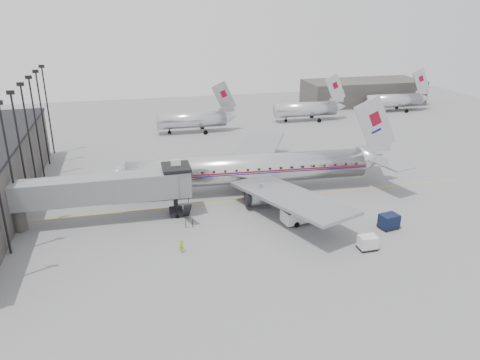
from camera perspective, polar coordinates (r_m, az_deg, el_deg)
The scene contains 13 objects.
ground at distance 57.80m, azimuth 1.85°, elevation -4.79°, with size 160.00×160.00×0.00m, color slate.
hangar at distance 126.83m, azimuth 14.71°, elevation 10.33°, with size 30.00×12.00×6.00m, color #3B3936.
apron_line at distance 63.80m, azimuth 3.05°, elevation -2.22°, with size 0.15×60.00×0.01m, color gold.
jet_bridge at distance 57.82m, azimuth -15.24°, elevation -1.03°, with size 21.00×6.20×7.10m.
floodlight_masts at distance 66.73m, azimuth -24.80°, elevation 4.49°, with size 0.90×42.25×15.25m.
distant_aircraft_near at distance 95.59m, azimuth -5.84°, elevation 7.38°, with size 16.39×3.20×10.26m.
distant_aircraft_mid at distance 105.81m, azimuth 8.09°, elevation 8.62°, with size 16.39×3.20×10.26m.
distant_aircraft_far at distance 119.94m, azimuth 18.28°, elevation 9.24°, with size 16.39×3.20×10.26m.
airliner at distance 65.04m, azimuth 1.73°, elevation 1.38°, with size 41.42×38.30×13.09m.
service_van at distance 57.14m, azimuth 7.89°, elevation -3.81°, with size 5.77×3.09×2.58m.
baggage_cart_navy at distance 57.89m, azimuth 17.70°, elevation -4.79°, with size 2.52×2.10×1.75m.
baggage_cart_white at distance 52.61m, azimuth 15.31°, elevation -7.34°, with size 2.01×1.54×1.57m.
ramp_worker at distance 50.61m, azimuth -7.13°, elevation -7.98°, with size 0.56×0.37×1.54m, color #9AC316.
Camera 1 is at (-13.89, -50.12, 25.23)m, focal length 35.00 mm.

